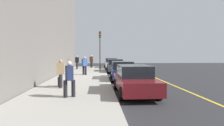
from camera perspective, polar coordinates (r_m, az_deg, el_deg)
ground_plane at (r=17.07m, az=2.25°, el=-4.47°), size 56.00×56.00×0.00m
sidewalk at (r=17.03m, az=-8.89°, el=-4.26°), size 28.00×4.60×0.15m
lane_stripe_centre at (r=17.70m, az=12.64°, el=-4.27°), size 28.00×0.14×0.01m
parked_car_white at (r=28.46m, az=-0.25°, el=-0.09°), size 4.76×1.93×1.51m
parked_car_charcoal at (r=22.60m, az=0.91°, el=-0.79°), size 4.79×1.98×1.51m
parked_car_navy at (r=15.81m, az=3.03°, el=-2.28°), size 4.38×1.99×1.51m
parked_car_maroon at (r=10.41m, az=6.54°, el=-4.85°), size 4.63×1.92×1.51m
pedestrian_black_coat at (r=26.08m, az=-10.17°, el=0.34°), size 0.57×0.52×1.75m
pedestrian_tan_coat at (r=11.81m, az=-14.76°, el=-2.72°), size 0.54×0.47×1.64m
pedestrian_brown_coat at (r=28.43m, az=-6.01°, el=0.61°), size 0.57×0.56×1.81m
pedestrian_blue_coat at (r=18.64m, az=-8.02°, el=-0.59°), size 0.52×0.55×1.73m
pedestrian_navy_coat at (r=9.09m, az=-12.35°, el=-4.27°), size 0.52×0.52×1.65m
traffic_light_pole at (r=23.57m, az=-3.54°, el=5.45°), size 0.35×0.26×4.65m
rolling_suitcase at (r=12.31m, az=-14.90°, el=-5.25°), size 0.34×0.22×0.93m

